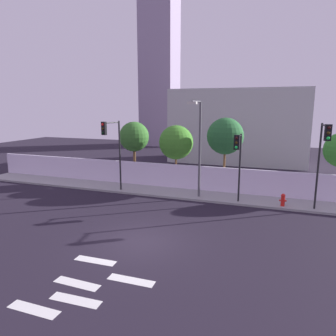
{
  "coord_description": "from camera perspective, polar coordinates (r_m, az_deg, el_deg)",
  "views": [
    {
      "loc": [
        5.88,
        -12.66,
        6.31
      ],
      "look_at": [
        -0.97,
        6.5,
        2.27
      ],
      "focal_mm": 33.44,
      "sensor_mm": 36.0,
      "label": 1
    }
  ],
  "objects": [
    {
      "name": "ground_plane",
      "position": [
        15.32,
        -4.89,
        -13.13
      ],
      "size": [
        80.0,
        80.0,
        0.0
      ],
      "primitive_type": "plane",
      "color": "black"
    },
    {
      "name": "sidewalk",
      "position": [
        22.55,
        3.8,
        -4.84
      ],
      "size": [
        36.0,
        2.4,
        0.15
      ],
      "primitive_type": "cube",
      "color": "gray",
      "rests_on": "ground"
    },
    {
      "name": "perimeter_wall",
      "position": [
        23.52,
        4.69,
        -1.73
      ],
      "size": [
        36.0,
        0.18,
        1.8
      ],
      "primitive_type": "cube",
      "color": "silver",
      "rests_on": "sidewalk"
    },
    {
      "name": "crosswalk_marking",
      "position": [
        12.33,
        -14.98,
        -19.93
      ],
      "size": [
        3.96,
        3.87,
        0.01
      ],
      "color": "silver",
      "rests_on": "ground"
    },
    {
      "name": "traffic_light_left",
      "position": [
        22.51,
        -10.2,
        4.86
      ],
      "size": [
        0.56,
        1.82,
        5.12
      ],
      "color": "black",
      "rests_on": "sidewalk"
    },
    {
      "name": "traffic_light_center",
      "position": [
        20.03,
        12.67,
        2.59
      ],
      "size": [
        0.37,
        1.22,
        4.44
      ],
      "color": "black",
      "rests_on": "sidewalk"
    },
    {
      "name": "traffic_light_right",
      "position": [
        19.83,
        26.43,
        3.13
      ],
      "size": [
        0.42,
        1.55,
        5.19
      ],
      "color": "black",
      "rests_on": "sidewalk"
    },
    {
      "name": "street_lamp_curbside",
      "position": [
        20.93,
        5.61,
        4.81
      ],
      "size": [
        0.62,
        1.78,
        6.49
      ],
      "color": "#4C4C51",
      "rests_on": "sidewalk"
    },
    {
      "name": "fire_hydrant",
      "position": [
        20.91,
        20.22,
        -5.39
      ],
      "size": [
        0.44,
        0.26,
        0.79
      ],
      "color": "red",
      "rests_on": "sidewalk"
    },
    {
      "name": "roadside_tree_leftmost",
      "position": [
        26.26,
        -6.2,
        5.66
      ],
      "size": [
        2.48,
        2.48,
        5.05
      ],
      "color": "brown",
      "rests_on": "ground"
    },
    {
      "name": "roadside_tree_midleft",
      "position": [
        24.91,
        1.49,
        4.68
      ],
      "size": [
        2.72,
        2.72,
        4.83
      ],
      "color": "brown",
      "rests_on": "ground"
    },
    {
      "name": "roadside_tree_midright",
      "position": [
        23.93,
        10.4,
        5.71
      ],
      "size": [
        2.76,
        2.76,
        5.47
      ],
      "color": "brown",
      "rests_on": "ground"
    },
    {
      "name": "low_building_distant",
      "position": [
        36.5,
        12.62,
        7.45
      ],
      "size": [
        14.82,
        6.0,
        8.15
      ],
      "primitive_type": "cube",
      "color": "#AFAFAF",
      "rests_on": "ground"
    },
    {
      "name": "tower_on_skyline",
      "position": [
        52.57,
        -1.55,
        22.08
      ],
      "size": [
        5.31,
        5.0,
        32.42
      ],
      "primitive_type": "cube",
      "color": "gray",
      "rests_on": "ground"
    }
  ]
}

